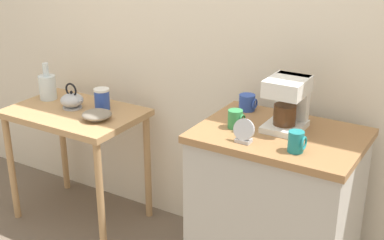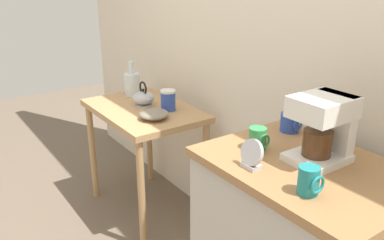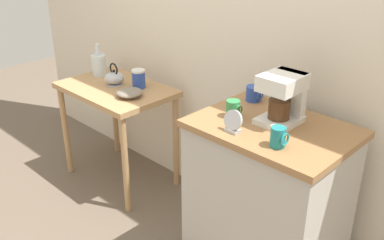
% 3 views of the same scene
% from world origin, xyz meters
% --- Properties ---
extents(back_wall, '(4.40, 0.10, 2.80)m').
position_xyz_m(back_wall, '(0.10, 0.41, 1.40)').
color(back_wall, beige).
rests_on(back_wall, ground_plane).
extents(wooden_table, '(0.83, 0.56, 0.77)m').
position_xyz_m(wooden_table, '(-0.63, 0.02, 0.66)').
color(wooden_table, tan).
rests_on(wooden_table, ground_plane).
extents(kitchen_counter, '(0.80, 0.59, 0.94)m').
position_xyz_m(kitchen_counter, '(0.75, -0.02, 0.47)').
color(kitchen_counter, '#BCB7AD').
rests_on(kitchen_counter, ground_plane).
extents(bowl_stoneware, '(0.18, 0.18, 0.06)m').
position_xyz_m(bowl_stoneware, '(-0.41, -0.03, 0.80)').
color(bowl_stoneware, gray).
rests_on(bowl_stoneware, wooden_table).
extents(teakettle, '(0.18, 0.14, 0.17)m').
position_xyz_m(teakettle, '(-0.67, 0.04, 0.82)').
color(teakettle, '#B2B5BA').
rests_on(teakettle, wooden_table).
extents(glass_carafe_vase, '(0.11, 0.11, 0.25)m').
position_xyz_m(glass_carafe_vase, '(-0.93, 0.09, 0.86)').
color(glass_carafe_vase, silver).
rests_on(glass_carafe_vase, wooden_table).
extents(canister_enamel, '(0.10, 0.10, 0.14)m').
position_xyz_m(canister_enamel, '(-0.50, 0.13, 0.84)').
color(canister_enamel, '#2D4CAD').
rests_on(canister_enamel, wooden_table).
extents(coffee_maker, '(0.18, 0.22, 0.26)m').
position_xyz_m(coffee_maker, '(0.75, 0.05, 1.08)').
color(coffee_maker, white).
rests_on(coffee_maker, kitchen_counter).
extents(mug_blue, '(0.09, 0.09, 0.09)m').
position_xyz_m(mug_blue, '(0.48, 0.17, 0.98)').
color(mug_blue, '#2D4CAD').
rests_on(mug_blue, kitchen_counter).
extents(mug_dark_teal, '(0.08, 0.07, 0.10)m').
position_xyz_m(mug_dark_teal, '(0.89, -0.19, 0.98)').
color(mug_dark_teal, teal).
rests_on(mug_dark_teal, kitchen_counter).
extents(mug_tall_green, '(0.08, 0.07, 0.09)m').
position_xyz_m(mug_tall_green, '(0.54, -0.08, 0.98)').
color(mug_tall_green, '#338C4C').
rests_on(mug_tall_green, kitchen_counter).
extents(table_clock, '(0.10, 0.05, 0.11)m').
position_xyz_m(table_clock, '(0.65, -0.22, 0.99)').
color(table_clock, '#B2B5BA').
rests_on(table_clock, kitchen_counter).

